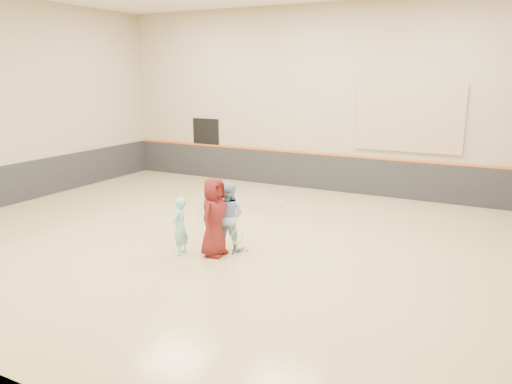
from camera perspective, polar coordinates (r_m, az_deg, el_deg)
The scene contains 14 objects.
room at distance 11.55m, azimuth -3.12°, elevation -1.77°, with size 15.04×12.04×6.22m.
wainscot_back at distance 16.88m, azimuth 7.24°, elevation 2.28°, with size 14.90×0.04×1.20m, color #232326.
wainscot_left at distance 16.60m, azimuth -25.91°, elevation 0.83°, with size 0.04×11.90×1.20m, color #232326.
accent_stripe at distance 16.76m, azimuth 7.29°, elevation 4.35°, with size 14.90×0.03×0.06m, color #D85914.
acoustic_panel at distance 15.86m, azimuth 17.04°, elevation 8.02°, with size 3.20×0.08×2.00m, color tan.
doorway at distance 18.81m, azimuth -5.70°, elevation 5.01°, with size 1.10×0.05×2.20m, color black.
girl at distance 10.86m, azimuth -8.69°, elevation -3.90°, with size 0.46×0.30×1.27m, color #80DECC.
instructor at distance 11.03m, azimuth -3.19°, elevation -2.75°, with size 0.75×0.58×1.54m, color #92B8E2.
young_man at distance 10.66m, azimuth -4.79°, elevation -2.86°, with size 0.84×0.54×1.71m, color #5A1615.
held_racket at distance 10.69m, azimuth -2.19°, elevation -5.11°, with size 0.39×0.39×0.59m, color #AFD52E, non-canonical shape.
spare_racket at distance 14.95m, azimuth 6.50°, elevation -1.28°, with size 0.74×0.74×0.12m, color #B9DD30, non-canonical shape.
ball_under_racket at distance 11.10m, azimuth -1.01°, elevation -6.61°, with size 0.07×0.07×0.07m, color yellow.
ball_in_hand at distance 10.46m, azimuth -4.81°, elevation -1.69°, with size 0.07×0.07×0.07m, color yellow.
ball_beside_spare at distance 14.58m, azimuth 2.91°, elevation -1.70°, with size 0.07×0.07×0.07m, color #B2C92E.
Camera 1 is at (5.69, -9.58, 3.85)m, focal length 35.00 mm.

